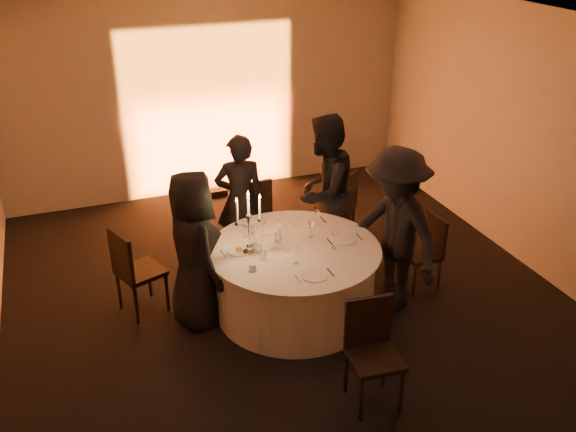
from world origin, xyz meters
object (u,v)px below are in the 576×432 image
object	(u,v)px
chair_left	(133,267)
chair_right	(427,248)
banquet_table	(295,280)
chair_back_left	(254,208)
candelabra	(249,232)
guest_back_right	(324,192)
guest_right	(395,231)
guest_back_left	(240,200)
chair_front	(372,346)
coffee_cup	(252,267)
guest_left	(194,250)
chair_back_right	(341,202)

from	to	relation	value
chair_left	chair_right	distance (m)	3.24
banquet_table	chair_back_left	distance (m)	1.55
candelabra	chair_left	bearing A→B (deg)	156.53
guest_back_right	guest_right	size ratio (longest dim) A/B	1.02
chair_left	guest_right	size ratio (longest dim) A/B	0.54
guest_back_right	guest_back_left	bearing A→B (deg)	-60.59
banquet_table	chair_front	xyz separation A→B (m)	(0.15, -1.48, 0.17)
chair_back_left	coffee_cup	distance (m)	1.91
chair_left	chair_front	world-z (taller)	chair_left
chair_front	guest_back_right	xyz separation A→B (m)	(0.56, 2.37, 0.38)
banquet_table	guest_left	size ratio (longest dim) A/B	1.07
chair_back_left	coffee_cup	xyz separation A→B (m)	(-0.58, -1.80, 0.27)
chair_back_left	guest_left	bearing A→B (deg)	50.62
chair_back_left	coffee_cup	bearing A→B (deg)	70.86
chair_back_right	candelabra	xyz separation A→B (m)	(-1.62, -1.26, 0.49)
banquet_table	coffee_cup	size ratio (longest dim) A/B	16.36
chair_back_right	chair_back_left	bearing A→B (deg)	-49.35
chair_right	guest_back_left	xyz separation A→B (m)	(-1.80, 1.30, 0.33)
guest_back_left	guest_back_right	bearing A→B (deg)	167.57
chair_right	chair_left	bearing A→B (deg)	-102.14
chair_left	guest_right	world-z (taller)	guest_right
chair_right	guest_back_left	distance (m)	2.24
chair_left	chair_back_right	distance (m)	2.86
chair_front	coffee_cup	xyz separation A→B (m)	(-0.69, 1.23, 0.25)
guest_left	chair_back_left	bearing A→B (deg)	-48.94
chair_front	guest_left	distance (m)	2.06
chair_right	coffee_cup	distance (m)	2.16
chair_left	chair_back_right	size ratio (longest dim) A/B	1.06
guest_right	candelabra	xyz separation A→B (m)	(-1.48, 0.33, 0.10)
banquet_table	chair_front	world-z (taller)	chair_front
chair_right	guest_back_right	distance (m)	1.35
chair_right	candelabra	world-z (taller)	candelabra
guest_left	guest_back_left	xyz separation A→B (m)	(0.80, 1.06, -0.03)
banquet_table	coffee_cup	world-z (taller)	coffee_cup
chair_back_right	guest_back_left	bearing A→B (deg)	-35.62
chair_right	chair_front	bearing A→B (deg)	-46.39
guest_back_left	candelabra	world-z (taller)	guest_back_left
guest_back_right	chair_right	bearing A→B (deg)	95.01
banquet_table	chair_back_right	world-z (taller)	chair_back_right
chair_right	chair_front	world-z (taller)	chair_front
banquet_table	chair_right	distance (m)	1.59
chair_back_left	chair_front	size ratio (longest dim) A/B	0.96
banquet_table	chair_right	bearing A→B (deg)	-1.42
chair_back_right	guest_left	size ratio (longest dim) A/B	0.55
coffee_cup	candelabra	size ratio (longest dim) A/B	0.16
chair_right	chair_back_left	bearing A→B (deg)	-137.20
chair_left	chair_right	xyz separation A→B (m)	(3.18, -0.59, -0.08)
chair_front	guest_back_right	world-z (taller)	guest_back_right
guest_left	guest_back_right	distance (m)	1.86
chair_back_right	guest_right	bearing A→B (deg)	46.61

